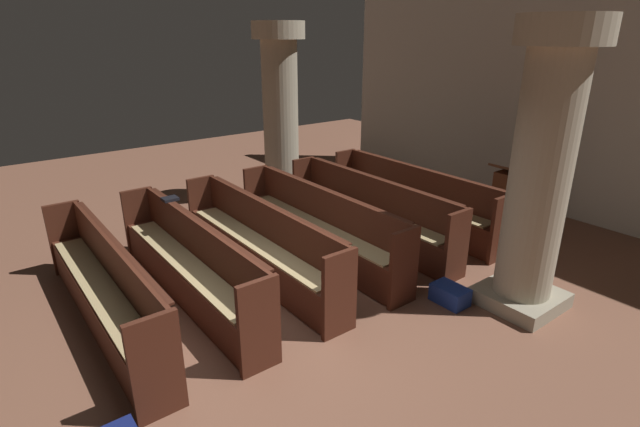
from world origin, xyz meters
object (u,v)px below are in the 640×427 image
Objects in this scene: pew_row_4 at (188,260)px; kneeler_box_blue at (450,295)px; pillar_far_side at (281,111)px; hymn_book at (170,199)px; pew_row_2 at (318,223)px; pew_row_1 at (368,209)px; pew_row_3 at (259,240)px; pew_row_5 at (103,284)px; lectern at (502,201)px; pew_row_0 at (412,196)px; pillar_aisle_side at (541,168)px.

pew_row_4 is 7.98× the size of kneeler_box_blue.
hymn_book is at bearing -60.90° from pillar_far_side.
pew_row_1 is at bearing 90.00° from pew_row_2.
pew_row_1 and pew_row_3 have the same top height.
lectern is at bearing 80.87° from pew_row_5.
hymn_book is at bearing -139.77° from pew_row_3.
pew_row_1 reaches higher than kneeler_box_blue.
lectern reaches higher than pew_row_3.
pillar_far_side is (-2.47, 0.04, 1.17)m from pew_row_1.
pillar_far_side is 4.77m from kneeler_box_blue.
pew_row_0 is 1.00× the size of pew_row_1.
pew_row_4 is 1.00× the size of pew_row_5.
pew_row_3 is (0.00, -2.92, 0.00)m from pew_row_0.
pew_row_0 is 17.10× the size of hymn_book.
pew_row_4 is 5.11m from lectern.
pew_row_4 is at bearing -129.53° from kneeler_box_blue.
pew_row_1 and pew_row_4 have the same top height.
pillar_aisle_side is (2.52, 1.12, 1.17)m from pew_row_2.
pillar_far_side is 2.99× the size of lectern.
pillar_aisle_side reaches higher than lectern.
pillar_far_side is 4.19m from lectern.
pillar_far_side reaches higher than pew_row_0.
pew_row_3 is at bearing -140.34° from pillar_aisle_side.
hymn_book is at bearing -142.66° from kneeler_box_blue.
pew_row_5 is (0.00, -4.87, 0.00)m from pew_row_0.
pew_row_1 is 1.05× the size of pillar_far_side.
pillar_aisle_side is (2.52, 2.09, 1.17)m from pew_row_3.
pillar_aisle_side is 1.79m from kneeler_box_blue.
pillar_far_side reaches higher than pew_row_3.
kneeler_box_blue is (4.47, -0.54, -1.58)m from pillar_far_side.
pew_row_4 is at bearing -90.00° from pew_row_1.
hymn_book is (-0.93, 1.16, 0.48)m from pew_row_5.
pew_row_5 is at bearing -57.86° from pillar_far_side.
pillar_far_side is (-2.47, 1.99, 1.17)m from pew_row_3.
pew_row_1 is at bearing 90.00° from pew_row_5.
pew_row_1 and pew_row_2 have the same top height.
pew_row_5 is (0.00, -3.89, 0.00)m from pew_row_1.
pillar_far_side reaches higher than kneeler_box_blue.
lectern is at bearing 49.52° from pew_row_0.
hymn_book is at bearing 128.63° from pew_row_5.
hymn_book is (-0.93, -2.73, 0.48)m from pew_row_1.
hymn_book is (1.54, -2.77, -0.69)m from pillar_far_side.
pew_row_4 is at bearing -11.46° from hymn_book.
pillar_aisle_side is 2.79m from lectern.
lectern is (-1.56, 1.96, -1.24)m from pillar_aisle_side.
lectern is at bearing 30.97° from pillar_far_side.
pew_row_4 is 3.16m from kneeler_box_blue.
pillar_far_side is (-2.47, -0.93, 1.17)m from pew_row_0.
pew_row_2 is 2.05m from hymn_book.
pew_row_2 is 2.92m from pew_row_5.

